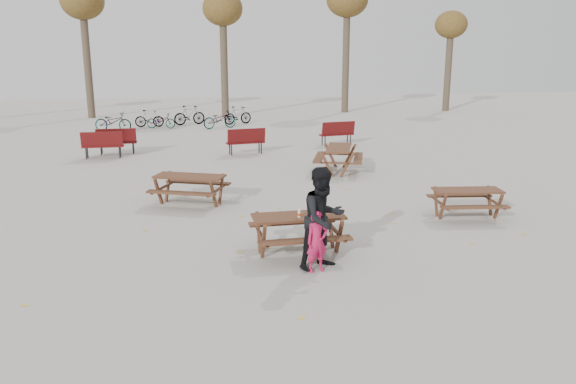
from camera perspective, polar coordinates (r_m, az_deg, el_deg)
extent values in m
plane|color=gray|center=(11.27, 1.05, -6.15)|extent=(80.00, 80.00, 0.00)
cube|color=#3B2115|center=(11.03, 1.07, -2.50)|extent=(1.80, 0.70, 0.05)
cube|color=#3B2115|center=(10.57, 1.79, -4.96)|extent=(1.80, 0.25, 0.05)
cube|color=#3B2115|center=(11.68, 0.41, -3.09)|extent=(1.80, 0.25, 0.05)
cylinder|color=#3B2115|center=(10.73, -2.50, -5.15)|extent=(0.08, 0.08, 0.73)
cylinder|color=#3B2115|center=(11.29, -3.00, -4.16)|extent=(0.08, 0.08, 0.73)
cylinder|color=#3B2115|center=(11.06, 5.21, -4.60)|extent=(0.08, 0.08, 0.73)
cylinder|color=#3B2115|center=(11.60, 4.35, -3.68)|extent=(0.08, 0.08, 0.73)
cube|color=silver|center=(10.95, 2.49, -2.40)|extent=(0.18, 0.11, 0.03)
ellipsoid|color=tan|center=(10.94, 2.49, -2.19)|extent=(0.14, 0.06, 0.05)
cylinder|color=silver|center=(10.86, 1.15, -2.21)|extent=(0.06, 0.06, 0.15)
cylinder|color=#E0400B|center=(10.87, 1.15, -2.30)|extent=(0.07, 0.07, 0.05)
cylinder|color=white|center=(10.84, 1.15, -1.78)|extent=(0.03, 0.03, 0.02)
imported|color=#B71645|center=(10.17, 2.97, -5.03)|extent=(0.47, 0.36, 1.14)
imported|color=black|center=(10.22, 3.60, -2.69)|extent=(1.13, 1.03, 1.90)
imported|color=black|center=(29.65, -17.35, 6.84)|extent=(1.97, 1.17, 0.98)
imported|color=black|center=(30.89, -13.90, 7.26)|extent=(1.52, 0.48, 0.91)
imported|color=black|center=(30.23, -12.78, 7.08)|extent=(1.60, 0.94, 0.79)
imported|color=black|center=(31.38, -9.98, 7.70)|extent=(1.82, 1.01, 1.06)
imported|color=black|center=(29.70, -6.97, 7.34)|extent=(1.90, 1.15, 0.94)
imported|color=black|center=(31.31, -5.13, 7.77)|extent=(1.70, 0.99, 0.99)
cylinder|color=#382B21|center=(36.11, -19.70, 12.09)|extent=(0.44, 0.44, 6.30)
ellipsoid|color=brown|center=(36.21, -20.19, 17.77)|extent=(2.52, 2.52, 2.14)
cylinder|color=#382B21|center=(34.98, -6.50, 12.47)|extent=(0.44, 0.44, 5.95)
ellipsoid|color=brown|center=(35.05, -6.66, 18.04)|extent=(2.38, 2.38, 2.02)
cylinder|color=#382B21|center=(37.57, 5.89, 13.13)|extent=(0.44, 0.44, 6.65)
cylinder|color=#382B21|center=(39.82, 15.94, 11.72)|extent=(0.44, 0.44, 5.25)
ellipsoid|color=brown|center=(39.84, 16.24, 16.02)|extent=(2.10, 2.10, 1.79)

